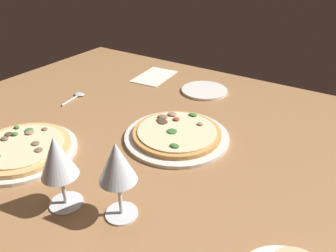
{
  "coord_description": "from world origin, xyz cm",
  "views": [
    {
      "loc": [
        -45.22,
        65.4,
        51.7
      ],
      "look_at": [
        -2.89,
        0.05,
        7.0
      ],
      "focal_mm": 34.32,
      "sensor_mm": 36.0,
      "label": 1
    }
  ],
  "objects_px": {
    "pizza_side": "(22,149)",
    "spoon": "(77,96)",
    "pizza_main": "(177,134)",
    "side_plate": "(204,90)",
    "paper_menu": "(154,76)",
    "wine_glass_near": "(117,165)",
    "wine_glass_far": "(58,160)"
  },
  "relations": [
    {
      "from": "wine_glass_far",
      "to": "paper_menu",
      "type": "bearing_deg",
      "value": -68.98
    },
    {
      "from": "spoon",
      "to": "paper_menu",
      "type": "bearing_deg",
      "value": -110.5
    },
    {
      "from": "pizza_main",
      "to": "paper_menu",
      "type": "relative_size",
      "value": 1.54
    },
    {
      "from": "paper_menu",
      "to": "wine_glass_near",
      "type": "bearing_deg",
      "value": 114.59
    },
    {
      "from": "pizza_side",
      "to": "spoon",
      "type": "height_order",
      "value": "pizza_side"
    },
    {
      "from": "pizza_side",
      "to": "side_plate",
      "type": "xyz_separation_m",
      "value": [
        -0.21,
        -0.61,
        -0.01
      ]
    },
    {
      "from": "wine_glass_far",
      "to": "spoon",
      "type": "relative_size",
      "value": 1.48
    },
    {
      "from": "side_plate",
      "to": "paper_menu",
      "type": "relative_size",
      "value": 0.88
    },
    {
      "from": "wine_glass_far",
      "to": "wine_glass_near",
      "type": "distance_m",
      "value": 0.12
    },
    {
      "from": "wine_glass_far",
      "to": "spoon",
      "type": "xyz_separation_m",
      "value": [
        0.39,
        -0.39,
        -0.11
      ]
    },
    {
      "from": "pizza_main",
      "to": "side_plate",
      "type": "height_order",
      "value": "pizza_main"
    },
    {
      "from": "pizza_side",
      "to": "wine_glass_near",
      "type": "xyz_separation_m",
      "value": [
        -0.36,
        0.03,
        0.11
      ]
    },
    {
      "from": "paper_menu",
      "to": "spoon",
      "type": "xyz_separation_m",
      "value": [
        0.12,
        0.31,
        0.0
      ]
    },
    {
      "from": "wine_glass_near",
      "to": "spoon",
      "type": "xyz_separation_m",
      "value": [
        0.5,
        -0.35,
        -0.12
      ]
    },
    {
      "from": "side_plate",
      "to": "pizza_main",
      "type": "bearing_deg",
      "value": 104.18
    },
    {
      "from": "pizza_side",
      "to": "wine_glass_far",
      "type": "height_order",
      "value": "wine_glass_far"
    },
    {
      "from": "pizza_main",
      "to": "paper_menu",
      "type": "xyz_separation_m",
      "value": [
        0.32,
        -0.35,
        -0.01
      ]
    },
    {
      "from": "wine_glass_far",
      "to": "wine_glass_near",
      "type": "height_order",
      "value": "wine_glass_near"
    },
    {
      "from": "wine_glass_near",
      "to": "paper_menu",
      "type": "distance_m",
      "value": 0.77
    },
    {
      "from": "side_plate",
      "to": "pizza_side",
      "type": "bearing_deg",
      "value": 70.64
    },
    {
      "from": "side_plate",
      "to": "paper_menu",
      "type": "distance_m",
      "value": 0.24
    },
    {
      "from": "spoon",
      "to": "wine_glass_far",
      "type": "bearing_deg",
      "value": 134.78
    },
    {
      "from": "pizza_side",
      "to": "wine_glass_far",
      "type": "bearing_deg",
      "value": 164.47
    },
    {
      "from": "side_plate",
      "to": "spoon",
      "type": "distance_m",
      "value": 0.46
    },
    {
      "from": "side_plate",
      "to": "paper_menu",
      "type": "height_order",
      "value": "side_plate"
    },
    {
      "from": "pizza_side",
      "to": "wine_glass_far",
      "type": "xyz_separation_m",
      "value": [
        -0.24,
        0.07,
        0.1
      ]
    },
    {
      "from": "wine_glass_far",
      "to": "spoon",
      "type": "height_order",
      "value": "wine_glass_far"
    },
    {
      "from": "pizza_main",
      "to": "side_plate",
      "type": "bearing_deg",
      "value": -75.82
    },
    {
      "from": "wine_glass_far",
      "to": "paper_menu",
      "type": "relative_size",
      "value": 0.87
    },
    {
      "from": "pizza_side",
      "to": "paper_menu",
      "type": "bearing_deg",
      "value": -87.69
    },
    {
      "from": "pizza_main",
      "to": "side_plate",
      "type": "relative_size",
      "value": 1.74
    },
    {
      "from": "paper_menu",
      "to": "pizza_side",
      "type": "bearing_deg",
      "value": 86.82
    }
  ]
}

